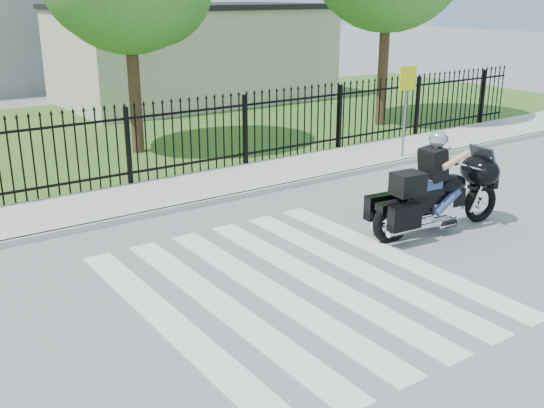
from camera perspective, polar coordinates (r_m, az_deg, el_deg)
ground at (r=9.44m, az=2.03°, el=-7.32°), size 120.00×120.00×0.00m
crosswalk at (r=9.44m, az=2.03°, el=-7.29°), size 5.00×5.50×0.01m
sidewalk at (r=13.47m, az=-10.86°, el=0.63°), size 40.00×2.00×0.12m
curb at (r=12.60m, az=-8.96°, el=-0.50°), size 40.00×0.12×0.12m
grass_strip at (r=19.89m, az=-19.32°, el=5.52°), size 40.00×12.00×0.02m
iron_fence at (r=14.14m, az=-12.76°, el=4.89°), size 26.00×0.04×1.80m
building_low at (r=25.92m, az=-7.08°, el=13.08°), size 10.00×6.00×3.50m
building_low_roof at (r=25.82m, az=-7.25°, el=17.17°), size 10.20×6.20×0.20m
motorcycle_rider at (r=11.61m, az=14.50°, el=1.21°), size 2.88×1.08×1.90m
traffic_sign at (r=16.37m, az=11.98°, el=9.75°), size 0.50×0.09×2.27m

